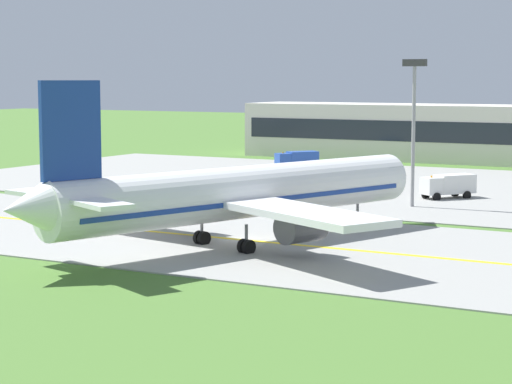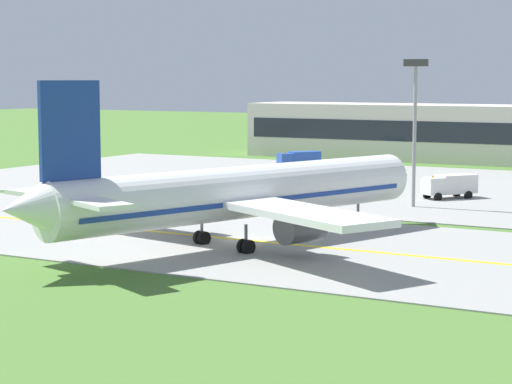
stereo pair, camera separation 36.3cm
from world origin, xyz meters
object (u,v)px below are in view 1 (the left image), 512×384
object	(u,v)px
apron_light_mast	(414,114)
airplane_lead	(239,194)
service_truck_baggage	(297,159)
service_truck_catering	(448,185)

from	to	relation	value
apron_light_mast	airplane_lead	bearing A→B (deg)	-97.90
service_truck_baggage	service_truck_catering	distance (m)	35.97
service_truck_baggage	service_truck_catering	xyz separation A→B (m)	(28.72, -21.65, 0.00)
apron_light_mast	service_truck_baggage	bearing A→B (deg)	132.67
airplane_lead	service_truck_catering	size ratio (longest dim) A/B	6.38
airplane_lead	apron_light_mast	xyz separation A→B (m)	(3.90, 28.08, 5.19)
airplane_lead	service_truck_catering	world-z (taller)	airplane_lead
apron_light_mast	service_truck_catering	bearing A→B (deg)	82.82
service_truck_catering	apron_light_mast	distance (m)	11.48
service_truck_catering	apron_light_mast	xyz separation A→B (m)	(-1.05, -8.36, 7.79)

